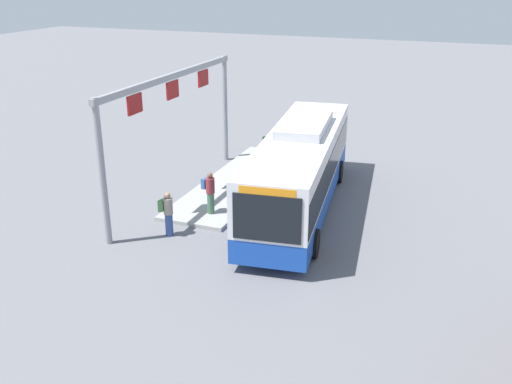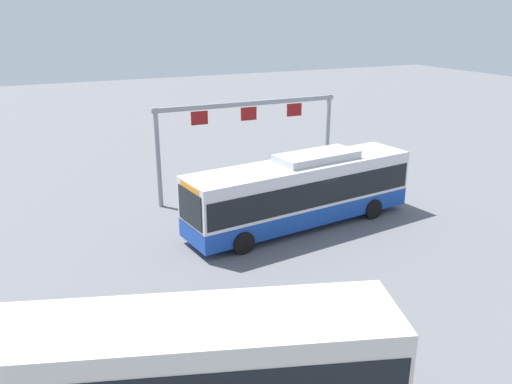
% 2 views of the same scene
% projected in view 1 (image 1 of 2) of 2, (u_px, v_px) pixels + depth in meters
% --- Properties ---
extents(ground_plane, '(120.00, 120.00, 0.00)m').
position_uv_depth(ground_plane, '(299.00, 209.00, 23.18)').
color(ground_plane, slate).
extents(platform_curb, '(10.00, 2.80, 0.16)m').
position_uv_depth(platform_curb, '(239.00, 182.00, 25.90)').
color(platform_curb, '#9E9E99').
rests_on(platform_curb, ground).
extents(bus_main, '(11.69, 3.91, 3.46)m').
position_uv_depth(bus_main, '(300.00, 166.00, 22.52)').
color(bus_main, '#1947AD').
rests_on(bus_main, ground).
extents(person_boarding, '(0.50, 0.60, 1.67)m').
position_uv_depth(person_boarding, '(168.00, 213.00, 20.57)').
color(person_boarding, '#334C8C').
rests_on(person_boarding, ground).
extents(person_waiting_near, '(0.42, 0.58, 1.67)m').
position_uv_depth(person_waiting_near, '(210.00, 192.00, 22.08)').
color(person_waiting_near, '#476B4C').
rests_on(person_waiting_near, platform_curb).
extents(platform_sign_gantry, '(10.57, 0.24, 5.20)m').
position_uv_depth(platform_sign_gantry, '(173.00, 106.00, 23.34)').
color(platform_sign_gantry, gray).
rests_on(platform_sign_gantry, ground).
extents(trash_bin, '(0.52, 0.52, 0.90)m').
position_uv_depth(trash_bin, '(267.00, 146.00, 29.26)').
color(trash_bin, '#2D5133').
rests_on(trash_bin, platform_curb).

